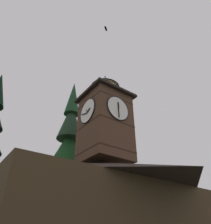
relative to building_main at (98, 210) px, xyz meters
name	(u,v)px	position (x,y,z in m)	size (l,w,h in m)	color
building_main	(98,210)	(0.00, 0.00, 0.00)	(16.52, 12.50, 7.33)	#3D2F1D
clock_tower	(105,119)	(-0.58, 0.01, 7.92)	(4.54, 4.54, 9.63)	#4C3323
pine_tree_behind	(66,175)	(0.04, -6.05, 3.88)	(5.92, 5.92, 19.71)	#473323
moon	(48,195)	(-12.98, -42.99, 8.54)	(2.04, 2.04, 2.04)	silver
flying_bird_high	(106,29)	(0.96, 2.27, 17.47)	(0.58, 0.50, 0.14)	black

